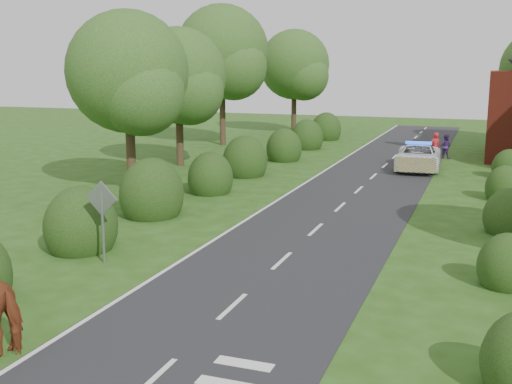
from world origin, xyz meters
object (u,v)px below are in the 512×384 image
at_px(road_sign, 102,210).
at_px(police_van, 418,157).
at_px(pedestrian_purple, 445,146).
at_px(pedestrian_red, 435,147).

relative_size(road_sign, police_van, 0.47).
relative_size(police_van, pedestrian_purple, 3.48).
bearing_deg(road_sign, pedestrian_red, 72.63).
distance_m(road_sign, pedestrian_purple, 27.56).
xyz_separation_m(road_sign, pedestrian_red, (7.62, 24.34, -0.73)).
xyz_separation_m(pedestrian_red, pedestrian_purple, (0.49, 1.99, -0.15)).
distance_m(police_van, pedestrian_red, 3.15).
bearing_deg(pedestrian_red, pedestrian_purple, -140.37).
xyz_separation_m(police_van, pedestrian_red, (0.67, 3.08, 0.20)).
distance_m(road_sign, pedestrian_red, 25.52).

